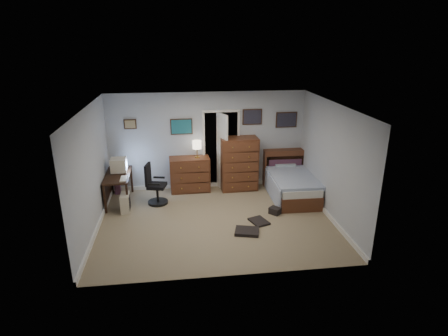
# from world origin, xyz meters

# --- Properties ---
(floor) EXTENTS (5.00, 4.00, 0.02)m
(floor) POSITION_xyz_m (0.00, 0.00, -0.01)
(floor) COLOR #85745B
(floor) RESTS_ON ground
(computer_desk) EXTENTS (0.60, 1.24, 0.71)m
(computer_desk) POSITION_xyz_m (-2.28, 1.27, 0.55)
(computer_desk) COLOR black
(computer_desk) RESTS_ON floor
(crt_monitor) EXTENTS (0.38, 0.35, 0.34)m
(crt_monitor) POSITION_xyz_m (-2.18, 1.42, 0.89)
(crt_monitor) COLOR beige
(crt_monitor) RESTS_ON computer_desk
(keyboard) EXTENTS (0.15, 0.38, 0.02)m
(keyboard) POSITION_xyz_m (-2.02, 0.92, 0.72)
(keyboard) COLOR beige
(keyboard) RESTS_ON computer_desk
(pc_tower) EXTENTS (0.20, 0.40, 0.43)m
(pc_tower) POSITION_xyz_m (-2.00, 0.72, 0.21)
(pc_tower) COLOR beige
(pc_tower) RESTS_ON floor
(office_chair) EXTENTS (0.57, 0.57, 0.99)m
(office_chair) POSITION_xyz_m (-1.34, 1.08, 0.38)
(office_chair) COLOR black
(office_chair) RESTS_ON floor
(media_stack) EXTENTS (0.14, 0.14, 0.70)m
(media_stack) POSITION_xyz_m (-2.32, 1.79, 0.35)
(media_stack) COLOR maroon
(media_stack) RESTS_ON floor
(low_dresser) EXTENTS (1.02, 0.54, 0.89)m
(low_dresser) POSITION_xyz_m (-0.49, 1.77, 0.45)
(low_dresser) COLOR brown
(low_dresser) RESTS_ON floor
(table_lamp) EXTENTS (0.23, 0.23, 0.43)m
(table_lamp) POSITION_xyz_m (-0.29, 1.78, 1.21)
(table_lamp) COLOR gold
(table_lamp) RESTS_ON low_dresser
(doorway) EXTENTS (0.96, 1.12, 2.05)m
(doorway) POSITION_xyz_m (0.35, 2.27, 1.00)
(doorway) COLOR black
(doorway) RESTS_ON floor
(tall_dresser) EXTENTS (0.96, 0.59, 1.38)m
(tall_dresser) POSITION_xyz_m (0.78, 1.75, 0.69)
(tall_dresser) COLOR brown
(tall_dresser) RESTS_ON floor
(headboard_bookcase) EXTENTS (1.09, 0.30, 0.98)m
(headboard_bookcase) POSITION_xyz_m (2.02, 1.86, 0.52)
(headboard_bookcase) COLOR brown
(headboard_bookcase) RESTS_ON floor
(bed) EXTENTS (1.07, 1.95, 0.63)m
(bed) POSITION_xyz_m (1.99, 1.09, 0.30)
(bed) COLOR brown
(bed) RESTS_ON floor
(wall_posters) EXTENTS (4.38, 0.04, 0.60)m
(wall_posters) POSITION_xyz_m (0.57, 1.98, 1.75)
(wall_posters) COLOR #331E11
(wall_posters) RESTS_ON floor
(floor_clutter) EXTENTS (1.21, 1.17, 0.15)m
(floor_clutter) POSITION_xyz_m (0.87, -0.29, 0.04)
(floor_clutter) COLOR black
(floor_clutter) RESTS_ON floor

